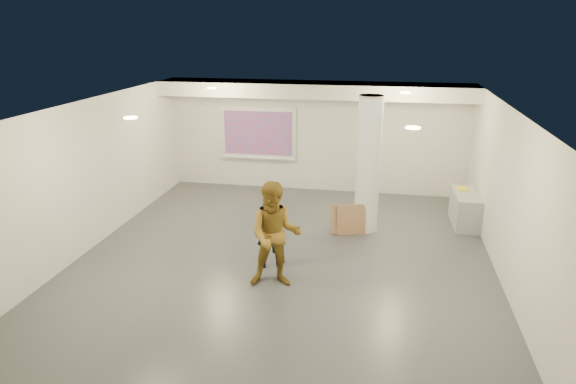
% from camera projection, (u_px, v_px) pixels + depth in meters
% --- Properties ---
extents(floor, '(8.00, 9.00, 0.01)m').
position_uv_depth(floor, '(284.00, 258.00, 10.13)').
color(floor, '#3C3F44').
rests_on(floor, ground).
extents(ceiling, '(8.00, 9.00, 0.01)m').
position_uv_depth(ceiling, '(284.00, 106.00, 9.19)').
color(ceiling, white).
rests_on(ceiling, floor).
extents(wall_back, '(8.00, 0.01, 3.00)m').
position_uv_depth(wall_back, '(316.00, 137.00, 13.85)').
color(wall_back, silver).
rests_on(wall_back, floor).
extents(wall_front, '(8.00, 0.01, 3.00)m').
position_uv_depth(wall_front, '(202.00, 311.00, 5.46)').
color(wall_front, silver).
rests_on(wall_front, floor).
extents(wall_left, '(0.01, 9.00, 3.00)m').
position_uv_depth(wall_left, '(90.00, 175.00, 10.36)').
color(wall_left, silver).
rests_on(wall_left, floor).
extents(wall_right, '(0.01, 9.00, 3.00)m').
position_uv_depth(wall_right, '(509.00, 199.00, 8.95)').
color(wall_right, silver).
rests_on(wall_right, floor).
extents(soffit_band, '(8.00, 1.10, 0.36)m').
position_uv_depth(soffit_band, '(314.00, 90.00, 12.93)').
color(soffit_band, silver).
rests_on(soffit_band, ceiling).
extents(downlight_nw, '(0.22, 0.22, 0.02)m').
position_uv_depth(downlight_nw, '(212.00, 88.00, 11.91)').
color(downlight_nw, '#FDF08C').
rests_on(downlight_nw, ceiling).
extents(downlight_ne, '(0.22, 0.22, 0.02)m').
position_uv_depth(downlight_ne, '(405.00, 93.00, 11.14)').
color(downlight_ne, '#FDF08C').
rests_on(downlight_ne, ceiling).
extents(downlight_sw, '(0.22, 0.22, 0.02)m').
position_uv_depth(downlight_sw, '(131.00, 118.00, 8.18)').
color(downlight_sw, '#FDF08C').
rests_on(downlight_sw, ceiling).
extents(downlight_se, '(0.22, 0.22, 0.02)m').
position_uv_depth(downlight_se, '(413.00, 128.00, 7.40)').
color(downlight_se, '#FDF08C').
rests_on(downlight_se, ceiling).
extents(column, '(0.52, 0.52, 3.00)m').
position_uv_depth(column, '(368.00, 165.00, 11.07)').
color(column, white).
rests_on(column, floor).
extents(projection_screen, '(2.10, 0.13, 1.42)m').
position_uv_depth(projection_screen, '(258.00, 134.00, 14.09)').
color(projection_screen, white).
rests_on(projection_screen, wall_back).
extents(credenza, '(0.57, 1.31, 0.75)m').
position_uv_depth(credenza, '(465.00, 209.00, 11.71)').
color(credenza, gray).
rests_on(credenza, floor).
extents(postit_pad, '(0.26, 0.32, 0.03)m').
position_uv_depth(postit_pad, '(463.00, 189.00, 11.88)').
color(postit_pad, yellow).
rests_on(postit_pad, credenza).
extents(cardboard_back, '(0.63, 0.29, 0.68)m').
position_uv_depth(cardboard_back, '(351.00, 220.00, 11.17)').
color(cardboard_back, '#8A6445').
rests_on(cardboard_back, floor).
extents(cardboard_front, '(0.62, 0.40, 0.62)m').
position_uv_depth(cardboard_front, '(344.00, 220.00, 11.28)').
color(cardboard_front, '#8A6445').
rests_on(cardboard_front, floor).
extents(woman, '(0.61, 0.50, 1.46)m').
position_uv_depth(woman, '(271.00, 231.00, 9.58)').
color(woman, black).
rests_on(woman, floor).
extents(man, '(1.03, 0.87, 1.90)m').
position_uv_depth(man, '(275.00, 235.00, 8.83)').
color(man, olive).
rests_on(man, floor).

